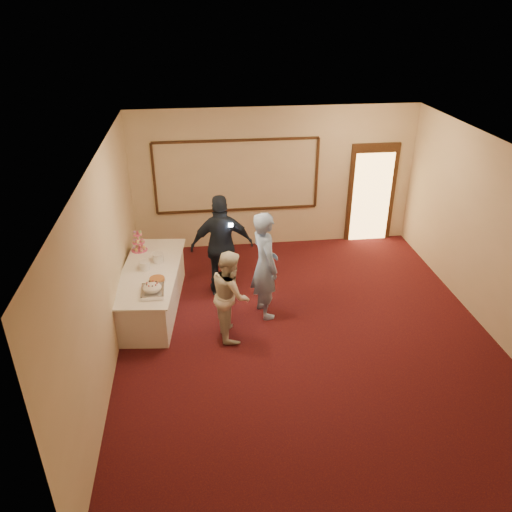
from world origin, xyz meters
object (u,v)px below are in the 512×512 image
(buffet_table, at_px, (152,289))
(tart, at_px, (157,280))
(cupcake_stand, at_px, (139,243))
(plate_stack_a, at_px, (145,265))
(pavlova_tray, at_px, (152,289))
(woman, at_px, (231,294))
(guest, at_px, (222,246))
(man, at_px, (265,265))
(plate_stack_b, at_px, (158,258))

(buffet_table, relative_size, tart, 8.79)
(cupcake_stand, relative_size, plate_stack_a, 2.40)
(pavlova_tray, bearing_deg, woman, -7.39)
(buffet_table, bearing_deg, tart, -69.56)
(plate_stack_a, bearing_deg, guest, 14.94)
(cupcake_stand, distance_m, guest, 1.55)
(man, bearing_deg, cupcake_stand, 46.48)
(buffet_table, bearing_deg, plate_stack_b, 64.58)
(buffet_table, bearing_deg, woman, -35.31)
(pavlova_tray, height_order, plate_stack_b, pavlova_tray)
(cupcake_stand, height_order, plate_stack_a, cupcake_stand)
(buffet_table, distance_m, plate_stack_b, 0.56)
(tart, xyz_separation_m, man, (1.79, -0.00, 0.15))
(tart, bearing_deg, cupcake_stand, 108.01)
(buffet_table, distance_m, tart, 0.59)
(tart, distance_m, guest, 1.38)
(buffet_table, height_order, plate_stack_a, plate_stack_a)
(pavlova_tray, xyz_separation_m, plate_stack_b, (0.04, 1.06, 0.00))
(plate_stack_b, xyz_separation_m, man, (1.80, -0.68, 0.10))
(plate_stack_b, height_order, woman, woman)
(cupcake_stand, xyz_separation_m, woman, (1.55, -1.71, -0.17))
(tart, bearing_deg, woman, -24.59)
(cupcake_stand, height_order, guest, guest)
(plate_stack_a, relative_size, guest, 0.09)
(buffet_table, xyz_separation_m, cupcake_stand, (-0.24, 0.78, 0.54))
(plate_stack_a, xyz_separation_m, woman, (1.40, -0.96, -0.09))
(pavlova_tray, relative_size, woman, 0.33)
(buffet_table, height_order, cupcake_stand, cupcake_stand)
(plate_stack_a, height_order, plate_stack_b, plate_stack_b)
(plate_stack_b, bearing_deg, buffet_table, -115.42)
(pavlova_tray, xyz_separation_m, guest, (1.17, 1.17, 0.11))
(plate_stack_a, xyz_separation_m, man, (2.01, -0.43, 0.10))
(plate_stack_a, bearing_deg, plate_stack_b, 49.56)
(plate_stack_a, distance_m, man, 2.06)
(plate_stack_b, height_order, man, man)
(cupcake_stand, height_order, plate_stack_b, cupcake_stand)
(woman, relative_size, guest, 0.79)
(plate_stack_b, relative_size, guest, 0.10)
(woman, bearing_deg, cupcake_stand, 36.34)
(buffet_table, height_order, man, man)
(tart, height_order, man, man)
(cupcake_stand, bearing_deg, guest, -14.56)
(woman, distance_m, guest, 1.34)
(tart, bearing_deg, pavlova_tray, -97.43)
(plate_stack_b, bearing_deg, woman, -45.89)
(plate_stack_b, xyz_separation_m, woman, (1.18, -1.22, -0.10))
(cupcake_stand, height_order, woman, woman)
(plate_stack_a, xyz_separation_m, tart, (0.23, -0.43, -0.05))
(tart, relative_size, guest, 0.15)
(guest, bearing_deg, buffet_table, 15.69)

